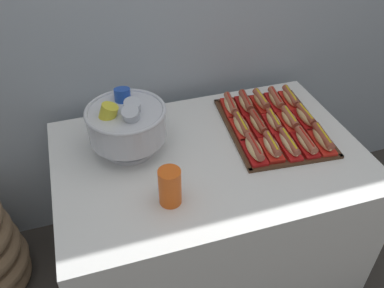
{
  "coord_description": "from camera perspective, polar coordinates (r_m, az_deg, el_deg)",
  "views": [
    {
      "loc": [
        -0.46,
        -1.2,
        1.83
      ],
      "look_at": [
        -0.08,
        -0.01,
        0.83
      ],
      "focal_mm": 38.03,
      "sensor_mm": 36.0,
      "label": 1
    }
  ],
  "objects": [
    {
      "name": "hot_dog_2",
      "position": [
        1.72,
        13.41,
        -0.01
      ],
      "size": [
        0.07,
        0.18,
        0.06
      ],
      "color": "red",
      "rests_on": "serving_tray"
    },
    {
      "name": "hot_dog_9",
      "position": [
        1.9,
        15.6,
        3.69
      ],
      "size": [
        0.07,
        0.17,
        0.06
      ],
      "color": "#B21414",
      "rests_on": "serving_tray"
    },
    {
      "name": "hot_dog_0",
      "position": [
        1.67,
        8.71,
        -0.73
      ],
      "size": [
        0.08,
        0.18,
        0.06
      ],
      "color": "#B21414",
      "rests_on": "serving_tray"
    },
    {
      "name": "hot_dog_7",
      "position": [
        1.84,
        11.39,
        3.07
      ],
      "size": [
        0.08,
        0.16,
        0.06
      ],
      "color": "red",
      "rests_on": "serving_tray"
    },
    {
      "name": "punch_bowl",
      "position": [
        1.64,
        -9.16,
        2.94
      ],
      "size": [
        0.32,
        0.32,
        0.25
      ],
      "color": "silver",
      "rests_on": "buffet_table"
    },
    {
      "name": "hot_dog_10",
      "position": [
        1.91,
        5.41,
        5.4
      ],
      "size": [
        0.08,
        0.17,
        0.06
      ],
      "color": "red",
      "rests_on": "serving_tray"
    },
    {
      "name": "hot_dog_6",
      "position": [
        1.81,
        9.2,
        2.82
      ],
      "size": [
        0.07,
        0.17,
        0.06
      ],
      "color": "#B21414",
      "rests_on": "serving_tray"
    },
    {
      "name": "hot_dog_5",
      "position": [
        1.79,
        6.95,
        2.51
      ],
      "size": [
        0.08,
        0.18,
        0.06
      ],
      "color": "red",
      "rests_on": "serving_tray"
    },
    {
      "name": "hot_dog_3",
      "position": [
        1.75,
        15.64,
        0.27
      ],
      "size": [
        0.08,
        0.18,
        0.06
      ],
      "color": "#B21414",
      "rests_on": "serving_tray"
    },
    {
      "name": "hot_dog_4",
      "position": [
        1.78,
        17.81,
        0.7
      ],
      "size": [
        0.09,
        0.18,
        0.06
      ],
      "color": "red",
      "rests_on": "serving_tray"
    },
    {
      "name": "hot_dog_13",
      "position": [
        1.99,
        11.65,
        6.1
      ],
      "size": [
        0.09,
        0.18,
        0.06
      ],
      "color": "red",
      "rests_on": "serving_tray"
    },
    {
      "name": "hot_dog_1",
      "position": [
        1.69,
        11.1,
        -0.35
      ],
      "size": [
        0.08,
        0.16,
        0.06
      ],
      "color": "red",
      "rests_on": "serving_tray"
    },
    {
      "name": "ground_plane",
      "position": [
        2.24,
        2.0,
        -16.16
      ],
      "size": [
        10.0,
        10.0,
        0.0
      ],
      "primitive_type": "plane",
      "color": "#38332D"
    },
    {
      "name": "serving_tray",
      "position": [
        1.85,
        11.28,
        2.35
      ],
      "size": [
        0.45,
        0.56,
        0.01
      ],
      "color": "#472B19",
      "rests_on": "buffet_table"
    },
    {
      "name": "buffet_table",
      "position": [
        1.93,
        2.26,
        -9.42
      ],
      "size": [
        1.27,
        0.85,
        0.75
      ],
      "color": "white",
      "rests_on": "ground_plane"
    },
    {
      "name": "hot_dog_11",
      "position": [
        1.94,
        7.55,
        5.69
      ],
      "size": [
        0.09,
        0.18,
        0.06
      ],
      "color": "#B21414",
      "rests_on": "serving_tray"
    },
    {
      "name": "cup_stack",
      "position": [
        1.43,
        -3.12,
        -6.02
      ],
      "size": [
        0.08,
        0.08,
        0.15
      ],
      "color": "#EA5B19",
      "rests_on": "buffet_table"
    },
    {
      "name": "hot_dog_14",
      "position": [
        2.02,
        13.62,
        6.28
      ],
      "size": [
        0.08,
        0.18,
        0.06
      ],
      "color": "red",
      "rests_on": "serving_tray"
    },
    {
      "name": "hot_dog_12",
      "position": [
        1.96,
        9.63,
        5.95
      ],
      "size": [
        0.06,
        0.16,
        0.06
      ],
      "color": "red",
      "rests_on": "serving_tray"
    },
    {
      "name": "hot_dog_8",
      "position": [
        1.87,
        13.52,
        3.37
      ],
      "size": [
        0.08,
        0.16,
        0.06
      ],
      "color": "red",
      "rests_on": "serving_tray"
    }
  ]
}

